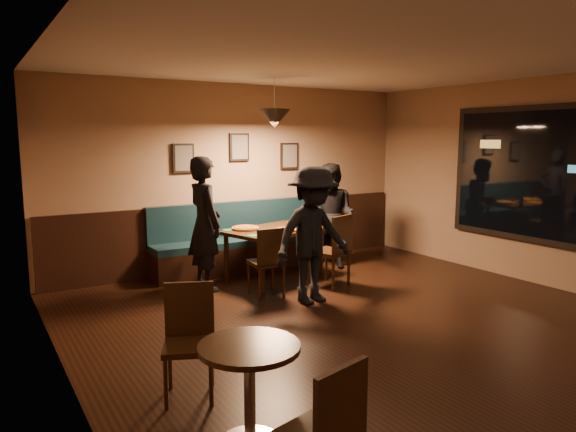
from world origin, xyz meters
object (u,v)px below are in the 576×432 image
Objects in this scene: soda_glass at (318,223)px; cafe_table at (250,396)px; diner_front at (313,235)px; tabasco_bottle at (304,222)px; cafe_chair_far at (189,343)px; chair_near_right at (330,250)px; diner_right at (332,216)px; chair_near_left at (266,261)px; diner_left at (205,224)px; dining_table at (275,254)px; booth_bench at (248,237)px.

cafe_table is at bearing -130.96° from soda_glass.
soda_glass is at bearing 46.95° from diner_front.
cafe_chair_far is (-2.77, -2.59, -0.35)m from tabasco_bottle.
chair_near_right is 0.61× the size of diner_right.
diner_right is 10.21× the size of soda_glass.
chair_near_right is (0.94, -0.09, 0.05)m from chair_near_left.
cafe_chair_far is at bearing -136.87° from tabasco_bottle.
diner_right reaches higher than cafe_chair_far.
diner_left is 13.49× the size of tabasco_bottle.
diner_right is 1.85× the size of cafe_chair_far.
soda_glass is at bearing 58.32° from chair_near_right.
soda_glass is (0.54, -0.27, 0.44)m from dining_table.
chair_near_left is 1.28× the size of cafe_table.
cafe_chair_far reaches higher than tabasco_bottle.
cafe_chair_far is at bearing 96.38° from cafe_table.
booth_bench is at bearing 124.68° from tabasco_bottle.
cafe_table is at bearing -137.69° from dining_table.
diner_left is at bearing 134.09° from chair_near_left.
cafe_chair_far is at bearing -124.04° from booth_bench.
tabasco_bottle is (0.51, -0.74, 0.29)m from booth_bench.
diner_left is (-0.54, 0.66, 0.44)m from chair_near_left.
chair_near_right is at bearing -120.57° from cafe_chair_far.
booth_bench is 1.38m from chair_near_left.
cafe_chair_far is (-1.27, -2.68, -0.44)m from diner_left.
diner_left reaches higher than soda_glass.
diner_front is (-1.26, -1.32, 0.02)m from diner_right.
diner_left reaches higher than dining_table.
cafe_chair_far reaches higher than dining_table.
diner_right reaches higher than booth_bench.
booth_bench reaches higher than cafe_chair_far.
booth_bench reaches higher than dining_table.
soda_glass is at bearing -58.62° from booth_bench.
chair_near_left is at bearing -108.29° from booth_bench.
booth_bench is 0.72m from dining_table.
booth_bench is 1.81× the size of diner_front.
dining_table is at bearing -101.57° from diner_right.
soda_glass is at bearing -41.40° from dining_table.
diner_front is at bearing -121.35° from cafe_chair_far.
diner_left reaches higher than diner_right.
tabasco_bottle is at bearing 69.87° from chair_near_right.
chair_near_left is 1.14m from soda_glass.
soda_glass is 0.25m from tabasco_bottle.
chair_near_left is at bearing 155.31° from chair_near_right.
diner_front is (0.34, -0.56, 0.39)m from chair_near_left.
chair_near_left is at bearing -162.17° from soda_glass.
diner_left is (-0.98, -0.65, 0.38)m from booth_bench.
chair_near_left is 1.80m from diner_right.
soda_glass is (0.09, 0.42, 0.31)m from chair_near_right.
diner_left is at bearing 133.98° from chair_near_right.
chair_near_left is at bearing -149.13° from tabasco_bottle.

